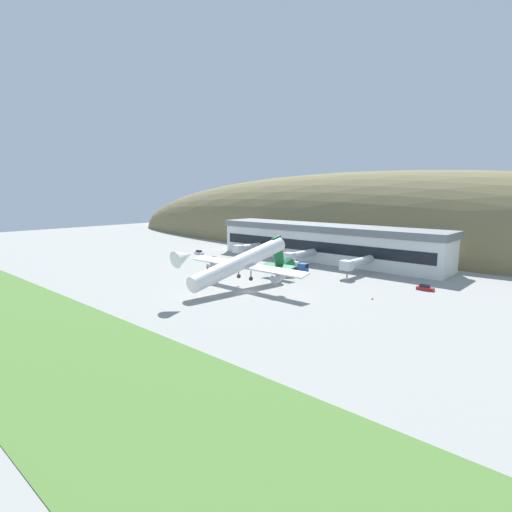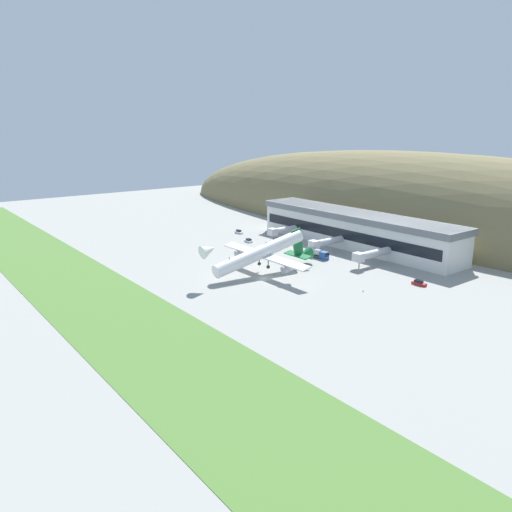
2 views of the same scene
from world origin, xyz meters
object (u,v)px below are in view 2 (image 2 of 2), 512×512
at_px(cargo_airplane, 262,253).
at_px(fuel_truck, 318,254).
at_px(service_car_0, 249,241).
at_px(jetway_0, 281,230).
at_px(service_car_1, 239,232).
at_px(traffic_cone_0, 363,291).
at_px(service_car_2, 419,283).
at_px(jetway_1, 325,242).
at_px(jetway_2, 371,254).
at_px(terminal_building, 355,227).

relative_size(cargo_airplane, fuel_truck, 5.07).
bearing_deg(service_car_0, jetway_0, 68.81).
distance_m(jetway_0, service_car_1, 22.34).
xyz_separation_m(service_car_1, traffic_cone_0, (85.98, -18.14, -0.36)).
height_order(service_car_0, service_car_2, service_car_2).
bearing_deg(traffic_cone_0, jetway_1, 148.74).
xyz_separation_m(service_car_0, service_car_1, (-16.05, 6.74, 0.04)).
distance_m(cargo_airplane, service_car_0, 44.57).
distance_m(service_car_0, service_car_2, 76.35).
relative_size(jetway_1, cargo_airplane, 0.36).
height_order(jetway_0, service_car_0, jetway_0).
bearing_deg(fuel_truck, jetway_0, 164.44).
distance_m(jetway_1, jetway_2, 22.12).
bearing_deg(service_car_2, traffic_cone_0, -108.96).
xyz_separation_m(terminal_building, jetway_0, (-25.88, -15.41, -3.66)).
bearing_deg(terminal_building, service_car_2, -26.05).
bearing_deg(service_car_1, service_car_0, -22.77).
distance_m(service_car_1, service_car_2, 92.13).
distance_m(cargo_airplane, traffic_cone_0, 34.73).
distance_m(jetway_2, service_car_0, 54.71).
bearing_deg(service_car_2, fuel_truck, -177.62).
height_order(jetway_2, service_car_0, jetway_2).
relative_size(service_car_0, service_car_1, 0.88).
bearing_deg(service_car_1, cargo_airplane, -28.82).
relative_size(service_car_1, traffic_cone_0, 7.73).
distance_m(jetway_0, fuel_truck, 31.20).
distance_m(fuel_truck, traffic_cone_0, 38.47).
bearing_deg(traffic_cone_0, jetway_2, 125.84).
bearing_deg(traffic_cone_0, jetway_0, 159.28).
height_order(jetway_1, jetway_2, same).
bearing_deg(traffic_cone_0, service_car_2, 71.04).
bearing_deg(cargo_airplane, jetway_1, 100.54).
relative_size(service_car_1, service_car_2, 1.02).
bearing_deg(traffic_cone_0, service_car_1, 168.09).
bearing_deg(jetway_1, service_car_0, -158.91).
relative_size(jetway_0, fuel_truck, 1.61).
distance_m(terminal_building, cargo_airplane, 51.86).
bearing_deg(service_car_0, cargo_airplane, -31.20).
xyz_separation_m(jetway_0, jetway_2, (48.29, -1.62, 0.00)).
height_order(cargo_airplane, service_car_0, cargo_airplane).
relative_size(cargo_airplane, service_car_1, 9.85).
bearing_deg(cargo_airplane, terminal_building, 97.53).
relative_size(terminal_building, cargo_airplane, 2.06).
bearing_deg(service_car_2, jetway_1, 172.91).
bearing_deg(terminal_building, jetway_0, -149.24).
bearing_deg(jetway_2, jetway_0, 178.08).
distance_m(jetway_2, service_car_1, 69.67).
bearing_deg(service_car_0, jetway_2, 12.17).
distance_m(jetway_0, cargo_airplane, 48.69).
distance_m(service_car_2, traffic_cone_0, 18.92).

